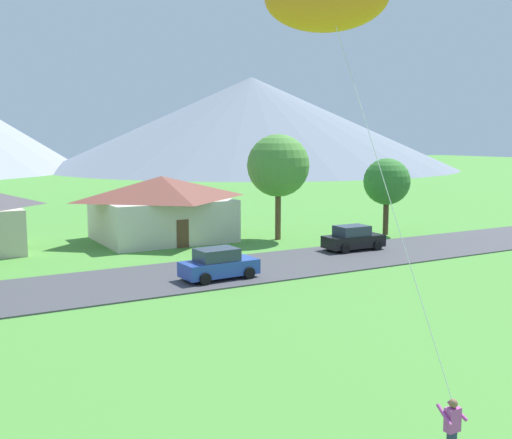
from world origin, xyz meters
TOP-DOWN VIEW (x-y plane):
  - road_strip at (0.00, 28.47)m, footprint 160.00×7.47m
  - mountain_central_ridge at (65.35, 136.00)m, footprint 103.06×103.06m
  - house_left_center at (4.46, 40.89)m, footprint 10.04×8.55m
  - tree_left_of_center at (20.97, 34.47)m, footprint 3.71×3.71m
  - tree_center at (12.20, 36.70)m, footprint 4.71×4.71m
  - parked_car_blue_west_end at (2.29, 26.78)m, footprint 4.28×2.24m
  - parked_car_black_mid_west at (14.14, 30.03)m, footprint 4.26×2.19m

SIDE VIEW (x-z plane):
  - road_strip at x=0.00m, z-range 0.00..0.08m
  - parked_car_blue_west_end at x=2.29m, z-range 0.03..1.71m
  - parked_car_black_mid_west at x=14.14m, z-range 0.03..1.71m
  - house_left_center at x=4.46m, z-range 0.09..4.94m
  - tree_left_of_center at x=20.97m, z-range 1.17..7.29m
  - tree_center at x=12.20m, z-range 1.61..9.61m
  - mountain_central_ridge at x=65.35m, z-range 0.00..23.07m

